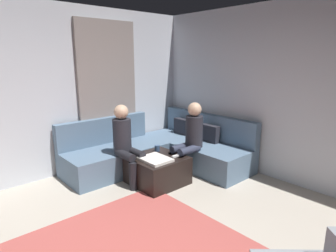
{
  "coord_description": "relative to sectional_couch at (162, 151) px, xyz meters",
  "views": [
    {
      "loc": [
        1.58,
        -1.22,
        1.89
      ],
      "look_at": [
        -1.63,
        1.63,
        0.85
      ],
      "focal_mm": 30.43,
      "sensor_mm": 36.0,
      "label": 1
    }
  ],
  "objects": [
    {
      "name": "curtain_panel",
      "position": [
        -0.76,
        -0.58,
        0.97
      ],
      "size": [
        0.06,
        1.1,
        2.5
      ],
      "primitive_type": "cube",
      "color": "gray",
      "rests_on": "ground_plane"
    },
    {
      "name": "folded_blanket",
      "position": [
        0.61,
        -0.64,
        0.16
      ],
      "size": [
        0.44,
        0.36,
        0.04
      ],
      "primitive_type": "cube",
      "color": "white",
      "rests_on": "ottoman"
    },
    {
      "name": "game_remote",
      "position": [
        0.69,
        -0.3,
        0.15
      ],
      "size": [
        0.05,
        0.15,
        0.02
      ],
      "primitive_type": "cube",
      "color": "white",
      "rests_on": "ottoman"
    },
    {
      "name": "wall_left",
      "position": [
        -0.86,
        -1.88,
        1.07
      ],
      "size": [
        0.12,
        6.0,
        2.7
      ],
      "primitive_type": "cube",
      "color": "silver",
      "rests_on": "ground_plane"
    },
    {
      "name": "person_on_couch_side",
      "position": [
        0.15,
        -0.83,
        0.38
      ],
      "size": [
        0.6,
        0.3,
        1.2
      ],
      "rotation": [
        0.0,
        0.0,
        -1.57
      ],
      "color": "black",
      "rests_on": "ground_plane"
    },
    {
      "name": "ottoman",
      "position": [
        0.51,
        -0.52,
        -0.07
      ],
      "size": [
        0.76,
        0.76,
        0.42
      ],
      "primitive_type": "cube",
      "color": "black",
      "rests_on": "ground_plane"
    },
    {
      "name": "coffee_mug",
      "position": [
        0.29,
        -0.34,
        0.19
      ],
      "size": [
        0.08,
        0.08,
        0.1
      ],
      "primitive_type": "cylinder",
      "color": "#334C72",
      "rests_on": "ottoman"
    },
    {
      "name": "wall_back",
      "position": [
        2.08,
        1.06,
        1.07
      ],
      "size": [
        6.0,
        0.12,
        2.7
      ],
      "primitive_type": "cube",
      "color": "silver",
      "rests_on": "ground_plane"
    },
    {
      "name": "person_on_couch_back",
      "position": [
        0.63,
        0.06,
        0.38
      ],
      "size": [
        0.3,
        0.6,
        1.2
      ],
      "rotation": [
        0.0,
        0.0,
        3.14
      ],
      "color": "#2D3347",
      "rests_on": "ground_plane"
    },
    {
      "name": "sectional_couch",
      "position": [
        0.0,
        0.0,
        0.0
      ],
      "size": [
        2.1,
        2.55,
        0.87
      ],
      "color": "slate",
      "rests_on": "ground_plane"
    }
  ]
}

